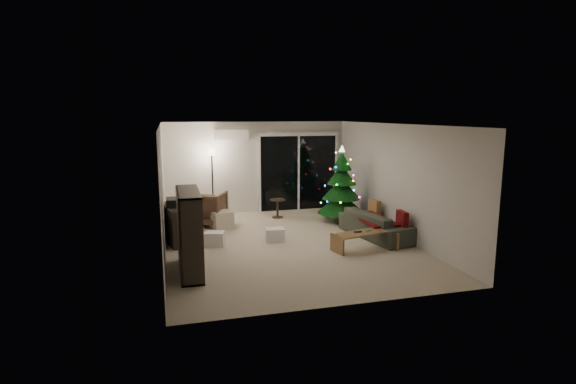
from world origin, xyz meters
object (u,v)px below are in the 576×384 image
(sofa, at_px, (377,224))
(christmas_tree, at_px, (341,184))
(coffee_table, at_px, (365,241))
(bookshelf, at_px, (179,233))
(media_cabinet, at_px, (177,224))
(armchair, at_px, (206,208))

(sofa, xyz_separation_m, christmas_tree, (-0.21, 1.60, 0.68))
(sofa, height_order, christmas_tree, christmas_tree)
(sofa, distance_m, coffee_table, 1.11)
(bookshelf, relative_size, sofa, 0.72)
(christmas_tree, bearing_deg, media_cabinet, -168.76)
(media_cabinet, bearing_deg, bookshelf, -102.70)
(bookshelf, bearing_deg, sofa, 4.08)
(christmas_tree, bearing_deg, bookshelf, -145.58)
(christmas_tree, bearing_deg, coffee_table, -100.85)
(bookshelf, relative_size, armchair, 1.57)
(media_cabinet, relative_size, coffee_table, 1.01)
(bookshelf, distance_m, sofa, 4.48)
(armchair, distance_m, christmas_tree, 3.44)
(media_cabinet, bearing_deg, sofa, -23.09)
(sofa, relative_size, coffee_table, 1.60)
(media_cabinet, distance_m, coffee_table, 3.98)
(coffee_table, bearing_deg, sofa, 37.35)
(media_cabinet, xyz_separation_m, coffee_table, (3.61, -1.65, -0.20))
(bookshelf, distance_m, media_cabinet, 2.01)
(coffee_table, bearing_deg, bookshelf, 171.25)
(sofa, distance_m, christmas_tree, 1.75)
(armchair, height_order, coffee_table, armchair)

